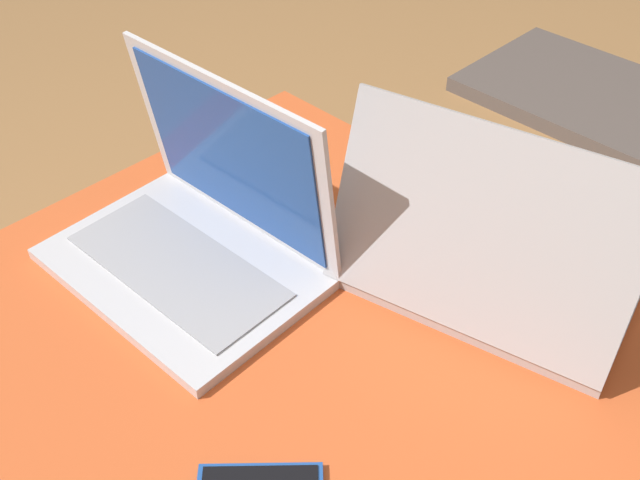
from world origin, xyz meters
name	(u,v)px	position (x,y,z in m)	size (l,w,h in m)	color
ottoman	(303,427)	(0.00, 0.00, 0.24)	(0.88, 0.77, 0.47)	maroon
laptop_near	(198,230)	(-0.18, -0.02, 0.52)	(0.37, 0.27, 0.26)	silver
laptop_far	(487,259)	(0.13, 0.21, 0.52)	(0.42, 0.34, 0.26)	#B7B7BC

